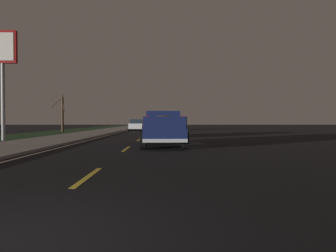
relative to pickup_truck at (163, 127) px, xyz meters
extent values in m
plane|color=black|center=(14.36, 1.75, -0.98)|extent=(144.00, 144.00, 0.00)
cube|color=gray|center=(14.36, 7.45, -0.92)|extent=(108.00, 4.00, 0.12)
cube|color=#1E3819|center=(14.36, 12.45, -0.98)|extent=(108.00, 6.00, 0.01)
cube|color=yellow|center=(-8.61, 1.75, -0.98)|extent=(2.40, 0.14, 0.01)
cube|color=yellow|center=(-1.85, 1.75, -0.98)|extent=(2.40, 0.14, 0.01)
cube|color=yellow|center=(4.79, 1.75, -0.98)|extent=(2.40, 0.14, 0.01)
cube|color=yellow|center=(10.24, 1.75, -0.98)|extent=(2.40, 0.14, 0.01)
cube|color=yellow|center=(17.18, 1.75, -0.98)|extent=(2.40, 0.14, 0.01)
cube|color=yellow|center=(23.56, 1.75, -0.98)|extent=(2.40, 0.14, 0.01)
cube|color=yellow|center=(30.18, 1.75, -0.98)|extent=(2.40, 0.14, 0.01)
cube|color=yellow|center=(36.36, 1.75, -0.98)|extent=(2.40, 0.14, 0.01)
cube|color=yellow|center=(41.37, 1.75, -0.98)|extent=(2.40, 0.14, 0.01)
cube|color=yellow|center=(48.01, 1.75, -0.98)|extent=(2.40, 0.14, 0.01)
cube|color=yellow|center=(54.77, 1.75, -0.98)|extent=(2.40, 0.14, 0.01)
cube|color=yellow|center=(61.45, 1.75, -0.98)|extent=(2.40, 0.14, 0.01)
cube|color=yellow|center=(68.20, 1.75, -0.98)|extent=(2.40, 0.14, 0.01)
cube|color=silver|center=(14.36, 5.15, -0.98)|extent=(108.00, 0.14, 0.01)
cube|color=#141E4C|center=(-0.06, 0.00, -0.31)|extent=(5.47, 2.19, 0.60)
cube|color=#141E4C|center=(1.13, 0.04, 0.44)|extent=(2.22, 1.91, 0.90)
cube|color=#1E2833|center=(0.08, 0.00, 0.49)|extent=(0.09, 1.44, 0.50)
cube|color=#141E4C|center=(-1.17, 0.90, 0.27)|extent=(3.02, 0.19, 0.56)
cube|color=#141E4C|center=(-1.10, -0.98, 0.27)|extent=(3.02, 0.19, 0.56)
cube|color=#141E4C|center=(-2.72, -0.10, 0.27)|extent=(0.15, 1.88, 0.56)
cube|color=silver|center=(-2.72, -0.10, -0.53)|extent=(0.19, 2.00, 0.16)
cube|color=red|center=(-2.73, 0.70, 0.47)|extent=(0.06, 0.14, 0.20)
cube|color=red|center=(-2.68, -0.89, 0.47)|extent=(0.06, 0.14, 0.20)
ellipsoid|color=#4C422D|center=(-1.14, -0.04, 0.31)|extent=(2.64, 1.61, 0.64)
sphere|color=silver|center=(-0.65, 0.34, 0.17)|extent=(0.40, 0.40, 0.40)
sphere|color=beige|center=(-1.73, -0.36, 0.15)|extent=(0.34, 0.34, 0.34)
cylinder|color=black|center=(1.69, 1.06, -0.56)|extent=(0.84, 0.28, 0.84)
cylinder|color=black|center=(1.76, -0.94, -0.56)|extent=(0.84, 0.28, 0.84)
cylinder|color=black|center=(-1.87, 0.93, -0.56)|extent=(0.84, 0.28, 0.84)
cylinder|color=black|center=(-1.80, -1.06, -0.56)|extent=(0.84, 0.28, 0.84)
cube|color=#9E845B|center=(8.82, -0.25, -0.35)|extent=(4.42, 1.85, 0.70)
cube|color=#1E2833|center=(8.57, -0.25, 0.28)|extent=(2.48, 1.61, 0.56)
cylinder|color=black|center=(10.31, 0.66, -0.64)|extent=(0.68, 0.22, 0.68)
cylinder|color=black|center=(10.33, -1.14, -0.64)|extent=(0.68, 0.22, 0.68)
cylinder|color=black|center=(7.32, 0.63, -0.64)|extent=(0.68, 0.22, 0.68)
cylinder|color=black|center=(7.34, -1.17, -0.64)|extent=(0.68, 0.22, 0.68)
cube|color=red|center=(6.67, -0.27, -0.30)|extent=(0.10, 1.51, 0.10)
cube|color=silver|center=(23.94, 3.70, -0.35)|extent=(4.43, 1.88, 0.70)
cube|color=#1E2833|center=(23.69, 3.71, 0.28)|extent=(2.49, 1.63, 0.56)
cylinder|color=black|center=(25.45, 4.58, -0.64)|extent=(0.68, 0.22, 0.68)
cylinder|color=black|center=(25.42, 2.78, -0.64)|extent=(0.68, 0.22, 0.68)
cylinder|color=black|center=(22.46, 4.63, -0.64)|extent=(0.68, 0.22, 0.68)
cylinder|color=black|center=(22.43, 2.83, -0.64)|extent=(0.68, 0.22, 0.68)
cube|color=red|center=(21.79, 3.74, -0.30)|extent=(0.11, 1.51, 0.10)
cylinder|color=#99999E|center=(4.18, 10.88, 2.73)|extent=(0.24, 0.24, 7.43)
cube|color=maroon|center=(4.18, 10.88, 5.35)|extent=(0.24, 1.90, 2.20)
cube|color=silver|center=(4.05, 10.88, 5.35)|extent=(0.04, 1.60, 1.87)
cylinder|color=#423323|center=(18.62, 11.99, 1.08)|extent=(0.28, 0.28, 4.12)
cylinder|color=#423323|center=(19.23, 12.25, 2.78)|extent=(1.27, 0.66, 1.33)
cylinder|color=#423323|center=(18.61, 12.64, 2.55)|extent=(0.13, 1.36, 1.26)
cylinder|color=#423323|center=(18.32, 11.79, 2.01)|extent=(0.69, 0.52, 1.03)
camera|label=1|loc=(-15.43, -0.07, 0.35)|focal=30.72mm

